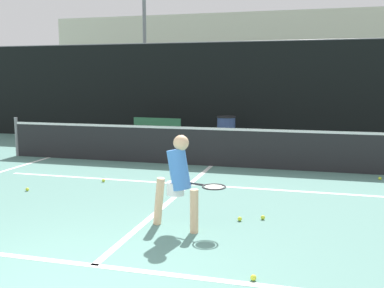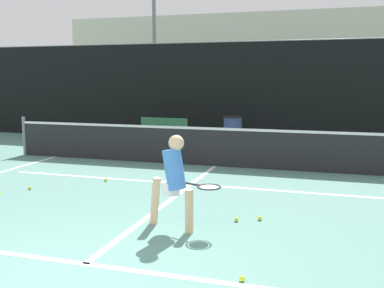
% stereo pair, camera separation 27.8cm
% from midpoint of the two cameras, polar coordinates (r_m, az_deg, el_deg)
% --- Properties ---
extents(court_baseline_near, '(11.00, 0.10, 0.01)m').
position_cam_midpoint_polar(court_baseline_near, '(5.50, -11.95, -14.69)').
color(court_baseline_near, white).
rests_on(court_baseline_near, ground).
extents(court_service_line, '(8.25, 0.10, 0.01)m').
position_cam_midpoint_polar(court_service_line, '(9.13, 0.72, -5.14)').
color(court_service_line, white).
rests_on(court_service_line, ground).
extents(court_center_mark, '(0.10, 6.12, 0.01)m').
position_cam_midpoint_polar(court_center_mark, '(8.16, -1.39, -6.80)').
color(court_center_mark, white).
rests_on(court_center_mark, ground).
extents(net, '(11.09, 0.09, 1.07)m').
position_cam_midpoint_polar(net, '(10.94, 3.70, -0.19)').
color(net, slate).
rests_on(net, ground).
extents(fence_back, '(24.00, 0.06, 3.33)m').
position_cam_midpoint_polar(fence_back, '(14.98, 7.55, 6.48)').
color(fence_back, black).
rests_on(fence_back, ground).
extents(player_practicing, '(1.16, 0.43, 1.36)m').
position_cam_midpoint_polar(player_practicing, '(6.34, -0.99, -4.30)').
color(player_practicing, '#DBAD84').
rests_on(player_practicing, ground).
extents(tennis_ball_scattered_2, '(0.07, 0.07, 0.07)m').
position_cam_midpoint_polar(tennis_ball_scattered_2, '(6.89, 6.83, -9.49)').
color(tennis_ball_scattered_2, '#D1E033').
rests_on(tennis_ball_scattered_2, ground).
extents(tennis_ball_scattered_3, '(0.07, 0.07, 0.07)m').
position_cam_midpoint_polar(tennis_ball_scattered_3, '(9.54, -10.07, -4.49)').
color(tennis_ball_scattered_3, '#D1E033').
rests_on(tennis_ball_scattered_3, ground).
extents(tennis_ball_scattered_4, '(0.07, 0.07, 0.07)m').
position_cam_midpoint_polar(tennis_ball_scattered_4, '(9.21, -19.08, -5.30)').
color(tennis_ball_scattered_4, '#D1E033').
rests_on(tennis_ball_scattered_4, ground).
extents(tennis_ball_scattered_6, '(0.07, 0.07, 0.07)m').
position_cam_midpoint_polar(tennis_ball_scattered_6, '(5.01, 8.03, -16.56)').
color(tennis_ball_scattered_6, '#D1E033').
rests_on(tennis_ball_scattered_6, ground).
extents(tennis_ball_scattered_8, '(0.07, 0.07, 0.07)m').
position_cam_midpoint_polar(tennis_ball_scattered_8, '(7.00, 9.76, -9.27)').
color(tennis_ball_scattered_8, '#D1E033').
rests_on(tennis_ball_scattered_8, ground).
extents(courtside_bench, '(1.67, 0.51, 0.86)m').
position_cam_midpoint_polar(courtside_bench, '(14.51, -3.22, 1.77)').
color(courtside_bench, '#33724C').
rests_on(courtside_bench, ground).
extents(trash_bin, '(0.59, 0.59, 0.97)m').
position_cam_midpoint_polar(trash_bin, '(13.97, 5.75, 1.55)').
color(trash_bin, '#384C7F').
rests_on(trash_bin, ground).
extents(parked_car, '(1.87, 4.48, 1.36)m').
position_cam_midpoint_polar(parked_car, '(17.95, 18.46, 2.96)').
color(parked_car, black).
rests_on(parked_car, ground).
extents(building_far, '(36.00, 2.40, 6.90)m').
position_cam_midpoint_polar(building_far, '(34.70, 13.22, 10.34)').
color(building_far, beige).
rests_on(building_far, ground).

